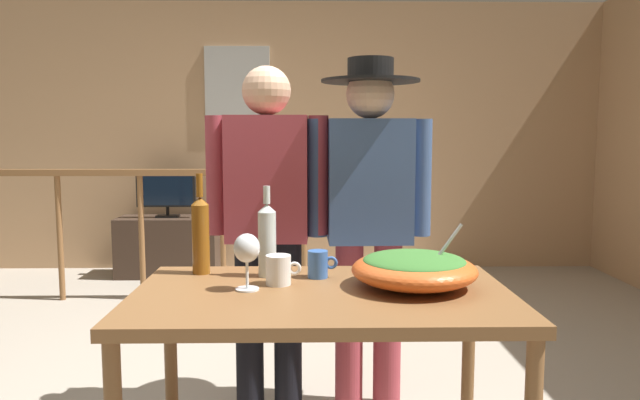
# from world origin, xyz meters

# --- Properties ---
(ground_plane) EXTENTS (8.11, 8.11, 0.00)m
(ground_plane) POSITION_xyz_m (0.00, 0.00, 0.00)
(ground_plane) COLOR #9E9384
(back_wall) EXTENTS (6.24, 0.10, 2.51)m
(back_wall) POSITION_xyz_m (0.00, 2.85, 1.26)
(back_wall) COLOR tan
(back_wall) RESTS_ON ground_plane
(framed_picture) EXTENTS (0.61, 0.03, 0.69)m
(framed_picture) POSITION_xyz_m (-0.36, 2.79, 1.75)
(framed_picture) COLOR #AAABA6
(stair_railing) EXTENTS (3.86, 0.10, 1.07)m
(stair_railing) POSITION_xyz_m (-0.44, 1.69, 0.68)
(stair_railing) COLOR brown
(stair_railing) RESTS_ON ground_plane
(tv_console) EXTENTS (0.90, 0.40, 0.54)m
(tv_console) POSITION_xyz_m (-0.97, 2.50, 0.27)
(tv_console) COLOR #38281E
(tv_console) RESTS_ON ground_plane
(flat_screen_tv) EXTENTS (0.53, 0.12, 0.40)m
(flat_screen_tv) POSITION_xyz_m (-0.97, 2.47, 0.78)
(flat_screen_tv) COLOR black
(flat_screen_tv) RESTS_ON tv_console
(serving_table) EXTENTS (1.26, 0.76, 0.77)m
(serving_table) POSITION_xyz_m (0.36, -0.95, 0.69)
(serving_table) COLOR brown
(serving_table) RESTS_ON ground_plane
(salad_bowl) EXTENTS (0.43, 0.43, 0.22)m
(salad_bowl) POSITION_xyz_m (0.67, -0.90, 0.83)
(salad_bowl) COLOR #DB5B23
(salad_bowl) RESTS_ON serving_table
(wine_glass) EXTENTS (0.09, 0.09, 0.19)m
(wine_glass) POSITION_xyz_m (0.11, -0.93, 0.90)
(wine_glass) COLOR silver
(wine_glass) RESTS_ON serving_table
(wine_bottle_amber) EXTENTS (0.07, 0.07, 0.38)m
(wine_bottle_amber) POSITION_xyz_m (-0.09, -0.69, 0.92)
(wine_bottle_amber) COLOR brown
(wine_bottle_amber) RESTS_ON serving_table
(wine_bottle_clear) EXTENTS (0.07, 0.07, 0.33)m
(wine_bottle_clear) POSITION_xyz_m (0.16, -0.74, 0.91)
(wine_bottle_clear) COLOR silver
(wine_bottle_clear) RESTS_ON serving_table
(mug_white) EXTENTS (0.12, 0.09, 0.10)m
(mug_white) POSITION_xyz_m (0.21, -0.86, 0.82)
(mug_white) COLOR white
(mug_white) RESTS_ON serving_table
(mug_blue) EXTENTS (0.11, 0.07, 0.10)m
(mug_blue) POSITION_xyz_m (0.35, -0.76, 0.82)
(mug_blue) COLOR #3866B2
(mug_blue) RESTS_ON serving_table
(person_standing_left) EXTENTS (0.56, 0.23, 1.59)m
(person_standing_left) POSITION_xyz_m (0.12, -0.18, 0.93)
(person_standing_left) COLOR black
(person_standing_left) RESTS_ON ground_plane
(person_standing_right) EXTENTS (0.57, 0.44, 1.63)m
(person_standing_right) POSITION_xyz_m (0.59, -0.18, 0.97)
(person_standing_right) COLOR #9E3842
(person_standing_right) RESTS_ON ground_plane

